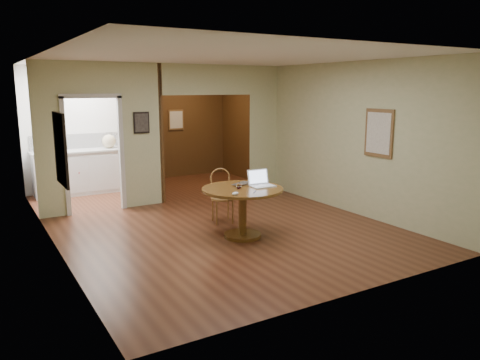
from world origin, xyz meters
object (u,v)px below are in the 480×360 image
chair (222,192)px  dining_table (243,201)px  open_laptop (261,182)px  closed_laptop (244,184)px

chair → dining_table: bearing=-85.1°
chair → open_laptop: 1.00m
dining_table → open_laptop: 0.41m
dining_table → open_laptop: (0.32, -0.01, 0.26)m
chair → closed_laptop: 0.81m
dining_table → chair: 0.93m
dining_table → closed_laptop: 0.29m
dining_table → chair: (0.13, 0.92, -0.06)m
closed_laptop → open_laptop: bearing=-68.3°
dining_table → chair: chair is taller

